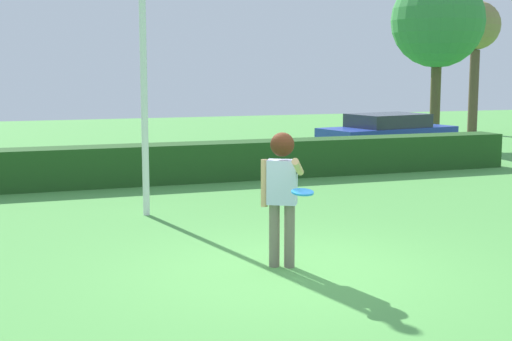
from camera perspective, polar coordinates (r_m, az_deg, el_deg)
name	(u,v)px	position (r m, az deg, el deg)	size (l,w,h in m)	color
ground_plane	(292,272)	(9.42, 2.84, -7.96)	(60.00, 60.00, 0.00)	#519E47
person	(282,183)	(9.43, 2.05, -1.02)	(0.51, 0.84, 1.78)	#746A5C
frisbee	(303,192)	(8.74, 3.67, -1.70)	(0.27, 0.27, 0.06)	#268CE5
lamppost	(143,47)	(12.92, -8.83, 9.50)	(0.24, 0.24, 5.29)	silver
hedge_row	(159,164)	(16.74, -7.57, 0.53)	(18.19, 0.90, 0.89)	#224D1D
parked_car_blue	(388,132)	(22.33, 10.27, 2.95)	(4.45, 2.49, 1.25)	#263FA5
oak_tree	(438,22)	(25.70, 14.05, 11.24)	(3.14, 3.14, 5.76)	brown
bare_elm_tree	(476,30)	(30.83, 16.85, 10.51)	(1.92, 1.92, 5.27)	brown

